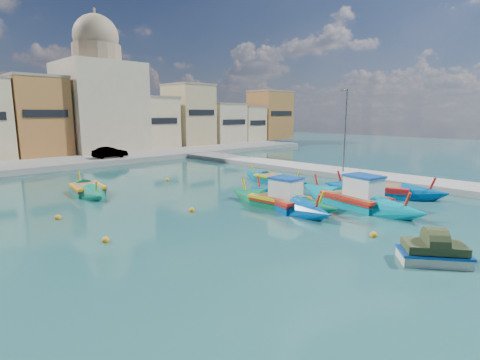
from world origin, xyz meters
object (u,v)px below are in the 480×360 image
luzzu_turquoise_cabin (356,200)px  luzzu_cyan_south (383,192)px  church_block (100,94)px  luzzu_cyan_mid (274,180)px  tender_near (434,253)px  luzzu_blue_south (284,203)px  quay_street_lamp (345,130)px  luzzu_blue_cabin (280,201)px  luzzu_green (88,190)px

luzzu_turquoise_cabin → luzzu_cyan_south: (4.27, 0.22, -0.10)m
church_block → luzzu_cyan_mid: (0.70, -31.34, -8.17)m
church_block → tender_near: size_ratio=6.53×
luzzu_turquoise_cabin → luzzu_blue_south: bearing=138.0°
luzzu_cyan_south → tender_near: size_ratio=3.11×
quay_street_lamp → luzzu_blue_south: size_ratio=0.86×
tender_near → church_block: bearing=80.2°
luzzu_turquoise_cabin → tender_near: bearing=-132.7°
luzzu_blue_cabin → luzzu_cyan_south: (7.84, -3.13, -0.07)m
luzzu_cyan_mid → quay_street_lamp: bearing=-21.6°
luzzu_blue_south → luzzu_turquoise_cabin: bearing=-42.0°
quay_street_lamp → luzzu_cyan_mid: bearing=158.4°
luzzu_blue_south → luzzu_cyan_south: 8.21m
luzzu_turquoise_cabin → luzzu_blue_south: size_ratio=1.11×
luzzu_cyan_mid → luzzu_cyan_south: bearing=-79.5°
luzzu_blue_cabin → church_block: bearing=81.6°
quay_street_lamp → tender_near: 20.75m
luzzu_cyan_south → tender_near: luzzu_cyan_south is taller
luzzu_green → luzzu_cyan_south: size_ratio=0.84×
luzzu_green → tender_near: (4.46, -22.50, 0.14)m
luzzu_turquoise_cabin → luzzu_green: luzzu_turquoise_cabin is taller
luzzu_cyan_south → church_block: bearing=93.3°
luzzu_cyan_mid → luzzu_cyan_south: luzzu_cyan_south is taller
luzzu_green → luzzu_cyan_south: luzzu_cyan_south is taller
luzzu_cyan_mid → luzzu_blue_south: size_ratio=0.83×
luzzu_green → luzzu_cyan_mid: bearing=-26.8°
quay_street_lamp → luzzu_blue_cabin: quay_street_lamp is taller
luzzu_blue_cabin → luzzu_cyan_mid: (6.20, 5.76, -0.13)m
quay_street_lamp → tender_near: size_ratio=2.73×
church_block → luzzu_green: size_ratio=2.50×
tender_near → luzzu_blue_south: bearing=74.2°
church_block → luzzu_turquoise_cabin: bearing=-92.7°
luzzu_cyan_south → luzzu_turquoise_cabin: bearing=-177.1°
tender_near → luzzu_turquoise_cabin: bearing=47.3°
luzzu_cyan_south → luzzu_green: bearing=133.8°
luzzu_blue_cabin → luzzu_blue_south: bearing=-61.3°
luzzu_blue_south → luzzu_cyan_south: luzzu_cyan_south is taller
luzzu_cyan_mid → tender_near: 18.11m
luzzu_turquoise_cabin → tender_near: size_ratio=3.53×
quay_street_lamp → luzzu_green: 22.47m
luzzu_cyan_mid → luzzu_green: bearing=153.2°
luzzu_blue_south → tender_near: luzzu_blue_south is taller
quay_street_lamp → luzzu_cyan_mid: size_ratio=1.03×
luzzu_cyan_mid → luzzu_cyan_south: size_ratio=0.85×
luzzu_cyan_mid → tender_near: (-8.82, -15.81, 0.16)m
church_block → luzzu_green: (-12.58, -24.64, -8.16)m
luzzu_cyan_mid → luzzu_green: (-13.28, 6.69, 0.01)m
luzzu_blue_south → quay_street_lamp: bearing=14.7°
luzzu_turquoise_cabin → luzzu_cyan_south: 4.28m
luzzu_green → luzzu_turquoise_cabin: bearing=-56.0°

